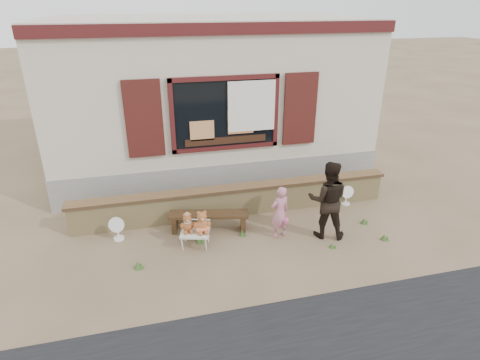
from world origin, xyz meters
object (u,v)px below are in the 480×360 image
object	(u,v)px
bench	(209,218)
adult	(328,200)
teddy_bear_left	(187,222)
child	(280,212)
folding_chair	(195,232)
teddy_bear_right	(202,221)

from	to	relation	value
bench	adult	xyz separation A→B (m)	(2.26, -0.75, 0.50)
teddy_bear_left	adult	xyz separation A→B (m)	(2.74, -0.29, 0.28)
bench	child	size ratio (longest dim) A/B	1.49
bench	teddy_bear_left	bearing A→B (deg)	-124.91
bench	folding_chair	size ratio (longest dim) A/B	2.54
bench	adult	bearing A→B (deg)	-6.18
bench	teddy_bear_left	world-z (taller)	teddy_bear_left
teddy_bear_left	child	xyz separation A→B (m)	(1.82, -0.11, 0.03)
folding_chair	teddy_bear_left	distance (m)	0.27
bench	folding_chair	distance (m)	0.61
adult	bench	bearing A→B (deg)	3.34
bench	teddy_bear_right	distance (m)	0.63
bench	folding_chair	world-z (taller)	bench
teddy_bear_left	teddy_bear_right	bearing A→B (deg)	0.00
child	adult	size ratio (longest dim) A/B	0.69
bench	child	world-z (taller)	child
teddy_bear_right	adult	size ratio (longest dim) A/B	0.28
child	teddy_bear_left	bearing A→B (deg)	-17.98
bench	child	xyz separation A→B (m)	(1.34, -0.57, 0.25)
teddy_bear_right	adult	world-z (taller)	adult
teddy_bear_right	adult	distance (m)	2.50
teddy_bear_right	bench	bearing A→B (deg)	84.24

